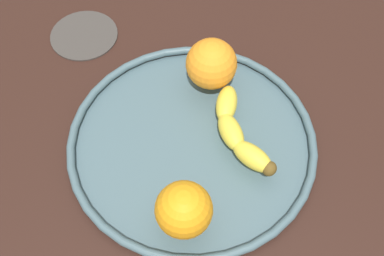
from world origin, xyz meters
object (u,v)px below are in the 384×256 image
(orange_back_right, at_px, (211,64))
(fruit_bowl, at_px, (192,142))
(ambient_coaster, at_px, (84,35))
(orange_back_left, at_px, (184,210))
(banana, at_px, (238,132))

(orange_back_right, bearing_deg, fruit_bowl, -52.06)
(orange_back_right, bearing_deg, ambient_coaster, -154.38)
(orange_back_left, height_order, ambient_coaster, orange_back_left)
(banana, relative_size, ambient_coaster, 1.43)
(banana, distance_m, orange_back_right, 0.12)
(fruit_bowl, bearing_deg, orange_back_right, 127.94)
(fruit_bowl, height_order, orange_back_right, orange_back_right)
(fruit_bowl, height_order, banana, banana)
(ambient_coaster, bearing_deg, orange_back_right, 25.62)
(fruit_bowl, xyz_separation_m, banana, (0.04, 0.05, 0.02))
(banana, height_order, orange_back_left, orange_back_left)
(banana, bearing_deg, orange_back_left, -50.11)
(banana, xyz_separation_m, ambient_coaster, (-0.33, -0.07, -0.03))
(banana, height_order, orange_back_right, orange_back_right)
(orange_back_right, distance_m, orange_back_left, 0.24)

